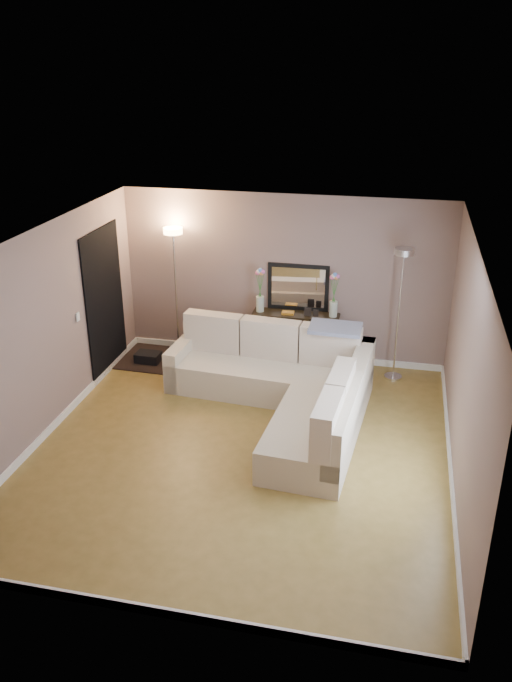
% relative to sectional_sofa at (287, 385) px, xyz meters
% --- Properties ---
extents(floor, '(5.00, 5.50, 0.01)m').
position_rel_sectional_sofa_xyz_m(floor, '(-0.37, -1.08, -0.37)').
color(floor, olive).
rests_on(floor, ground).
extents(ceiling, '(5.00, 5.50, 0.01)m').
position_rel_sectional_sofa_xyz_m(ceiling, '(-0.37, -1.08, 2.24)').
color(ceiling, white).
rests_on(ceiling, ground).
extents(wall_back, '(5.00, 0.02, 2.60)m').
position_rel_sectional_sofa_xyz_m(wall_back, '(-0.37, 1.68, 0.93)').
color(wall_back, gray).
rests_on(wall_back, ground).
extents(wall_front, '(5.00, 0.02, 2.60)m').
position_rel_sectional_sofa_xyz_m(wall_front, '(-0.37, -3.84, 0.93)').
color(wall_front, gray).
rests_on(wall_front, ground).
extents(wall_left, '(0.02, 5.50, 2.60)m').
position_rel_sectional_sofa_xyz_m(wall_left, '(-2.88, -1.08, 0.93)').
color(wall_left, gray).
rests_on(wall_left, ground).
extents(wall_right, '(0.02, 5.50, 2.60)m').
position_rel_sectional_sofa_xyz_m(wall_right, '(2.14, -1.08, 0.93)').
color(wall_right, gray).
rests_on(wall_right, ground).
extents(baseboard_back, '(5.00, 0.03, 0.10)m').
position_rel_sectional_sofa_xyz_m(baseboard_back, '(-0.37, 1.66, -0.32)').
color(baseboard_back, white).
rests_on(baseboard_back, ground).
extents(baseboard_front, '(5.00, 0.03, 0.10)m').
position_rel_sectional_sofa_xyz_m(baseboard_front, '(-0.37, -3.81, -0.32)').
color(baseboard_front, white).
rests_on(baseboard_front, ground).
extents(baseboard_left, '(0.03, 5.50, 0.10)m').
position_rel_sectional_sofa_xyz_m(baseboard_left, '(-2.85, -1.08, -0.32)').
color(baseboard_left, white).
rests_on(baseboard_left, ground).
extents(baseboard_right, '(0.03, 5.50, 0.10)m').
position_rel_sectional_sofa_xyz_m(baseboard_right, '(2.12, -1.08, -0.32)').
color(baseboard_right, white).
rests_on(baseboard_right, ground).
extents(doorway, '(0.02, 1.20, 2.20)m').
position_rel_sectional_sofa_xyz_m(doorway, '(-2.85, 0.62, 0.73)').
color(doorway, black).
rests_on(doorway, ground).
extents(switch_plate, '(0.02, 0.08, 0.12)m').
position_rel_sectional_sofa_xyz_m(switch_plate, '(-2.85, -0.23, 0.83)').
color(switch_plate, white).
rests_on(switch_plate, ground).
extents(sectional_sofa, '(2.90, 2.92, 1.00)m').
position_rel_sectional_sofa_xyz_m(sectional_sofa, '(0.00, 0.00, 0.00)').
color(sectional_sofa, beige).
rests_on(sectional_sofa, floor).
extents(throw_blanket, '(0.73, 0.43, 0.10)m').
position_rel_sectional_sofa_xyz_m(throw_blanket, '(0.55, 0.64, 0.62)').
color(throw_blanket, gray).
rests_on(throw_blanket, sectional_sofa).
extents(console_table, '(1.33, 0.39, 0.82)m').
position_rel_sectional_sofa_xyz_m(console_table, '(-0.22, 1.50, 0.09)').
color(console_table, black).
rests_on(console_table, floor).
extents(leaning_mirror, '(0.94, 0.07, 0.73)m').
position_rel_sectional_sofa_xyz_m(leaning_mirror, '(-0.14, 1.67, 0.82)').
color(leaning_mirror, black).
rests_on(leaning_mirror, console_table).
extents(table_decor, '(0.56, 0.13, 0.13)m').
position_rel_sectional_sofa_xyz_m(table_decor, '(-0.14, 1.46, 0.47)').
color(table_decor, orange).
rests_on(table_decor, console_table).
extents(flower_vase_left, '(0.15, 0.13, 0.70)m').
position_rel_sectional_sofa_xyz_m(flower_vase_left, '(-0.70, 1.49, 0.74)').
color(flower_vase_left, silver).
rests_on(flower_vase_left, console_table).
extents(flower_vase_right, '(0.15, 0.13, 0.70)m').
position_rel_sectional_sofa_xyz_m(flower_vase_right, '(0.42, 1.51, 0.74)').
color(flower_vase_right, silver).
rests_on(flower_vase_right, console_table).
extents(floor_lamp_lit, '(0.30, 0.30, 2.05)m').
position_rel_sectional_sofa_xyz_m(floor_lamp_lit, '(-2.05, 1.50, 1.08)').
color(floor_lamp_lit, silver).
rests_on(floor_lamp_lit, floor).
extents(floor_lamp_unlit, '(0.34, 0.34, 2.00)m').
position_rel_sectional_sofa_xyz_m(floor_lamp_unlit, '(1.39, 1.28, 1.04)').
color(floor_lamp_unlit, silver).
rests_on(floor_lamp_unlit, floor).
extents(charcoal_rug, '(1.36, 1.03, 0.02)m').
position_rel_sectional_sofa_xyz_m(charcoal_rug, '(-2.17, 1.12, -0.36)').
color(charcoal_rug, black).
rests_on(charcoal_rug, floor).
extents(black_bag, '(0.38, 0.28, 0.24)m').
position_rel_sectional_sofa_xyz_m(black_bag, '(-2.38, 0.99, -0.33)').
color(black_bag, black).
rests_on(black_bag, charcoal_rug).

